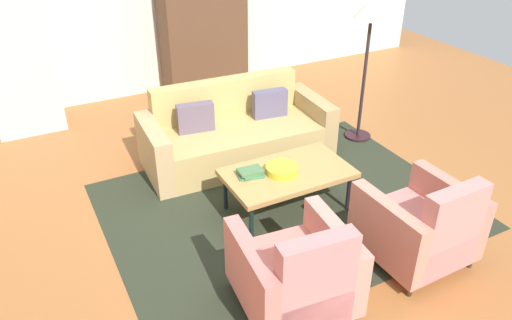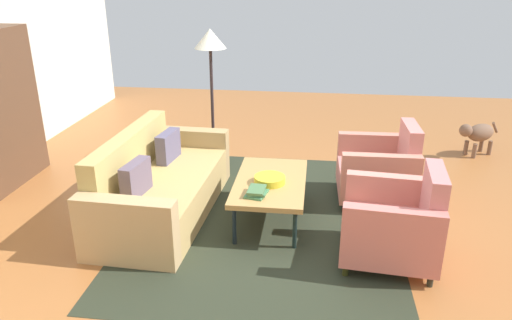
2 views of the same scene
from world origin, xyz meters
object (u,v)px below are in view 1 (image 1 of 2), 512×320
(fruit_bowl, at_px, (282,170))
(refrigerator, at_px, (16,57))
(couch, at_px, (235,134))
(armchair_left, at_px, (297,276))
(floor_lamp, at_px, (371,22))
(cabinet, at_px, (203,31))
(armchair_right, at_px, (422,228))
(book_stack, at_px, (250,173))
(coffee_table, at_px, (288,174))

(fruit_bowl, relative_size, refrigerator, 0.17)
(couch, distance_m, fruit_bowl, 1.20)
(armchair_left, relative_size, floor_lamp, 0.51)
(cabinet, height_order, floor_lamp, cabinet)
(armchair_right, relative_size, cabinet, 0.49)
(book_stack, xyz_separation_m, cabinet, (0.85, 3.17, 0.43))
(refrigerator, xyz_separation_m, floor_lamp, (3.60, -2.25, 0.52))
(armchair_right, distance_m, fruit_bowl, 1.35)
(floor_lamp, bearing_deg, couch, 170.38)
(fruit_bowl, relative_size, floor_lamp, 0.18)
(armchair_left, height_order, cabinet, cabinet)
(armchair_right, xyz_separation_m, fruit_bowl, (-0.67, 1.17, 0.13))
(couch, bearing_deg, armchair_right, 106.82)
(couch, xyz_separation_m, cabinet, (0.49, 2.08, 0.61))
(armchair_right, relative_size, fruit_bowl, 2.86)
(couch, distance_m, armchair_left, 2.43)
(refrigerator, distance_m, floor_lamp, 4.27)
(coffee_table, distance_m, floor_lamp, 2.11)
(armchair_left, xyz_separation_m, fruit_bowl, (0.54, 1.17, 0.13))
(armchair_left, distance_m, armchair_right, 1.21)
(coffee_table, height_order, armchair_right, armchair_right)
(coffee_table, bearing_deg, cabinet, 81.35)
(coffee_table, relative_size, refrigerator, 0.65)
(coffee_table, height_order, floor_lamp, floor_lamp)
(cabinet, height_order, refrigerator, refrigerator)
(armchair_left, relative_size, armchair_right, 1.00)
(armchair_right, height_order, refrigerator, refrigerator)
(coffee_table, bearing_deg, refrigerator, 122.50)
(fruit_bowl, height_order, floor_lamp, floor_lamp)
(couch, height_order, coffee_table, couch)
(floor_lamp, bearing_deg, coffee_table, -149.83)
(fruit_bowl, distance_m, book_stack, 0.30)
(couch, height_order, refrigerator, refrigerator)
(book_stack, bearing_deg, floor_lamp, 23.13)
(coffee_table, distance_m, book_stack, 0.37)
(armchair_right, relative_size, floor_lamp, 0.51)
(cabinet, bearing_deg, armchair_left, -103.97)
(floor_lamp, bearing_deg, armchair_right, -115.16)
(couch, bearing_deg, fruit_bowl, 89.28)
(couch, height_order, book_stack, couch)
(book_stack, bearing_deg, armchair_right, -52.98)
(couch, xyz_separation_m, armchair_right, (0.60, -2.35, 0.06))
(book_stack, xyz_separation_m, floor_lamp, (1.93, 0.82, 0.98))
(armchair_left, bearing_deg, book_stack, 83.78)
(fruit_bowl, relative_size, cabinet, 0.17)
(cabinet, bearing_deg, couch, -103.33)
(couch, relative_size, refrigerator, 1.16)
(coffee_table, bearing_deg, floor_lamp, 30.17)
(floor_lamp, bearing_deg, book_stack, -156.87)
(couch, distance_m, coffee_table, 1.19)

